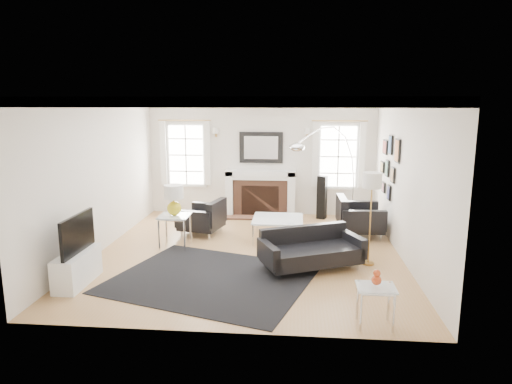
# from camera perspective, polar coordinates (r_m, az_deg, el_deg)

# --- Properties ---
(floor) EXTENTS (6.00, 6.00, 0.00)m
(floor) POSITION_cam_1_polar(r_m,az_deg,el_deg) (8.52, -0.95, -7.55)
(floor) COLOR #A97A46
(floor) RESTS_ON ground
(back_wall) EXTENTS (5.50, 0.04, 2.80)m
(back_wall) POSITION_cam_1_polar(r_m,az_deg,el_deg) (11.14, 0.66, 4.32)
(back_wall) COLOR silver
(back_wall) RESTS_ON floor
(front_wall) EXTENTS (5.50, 0.04, 2.80)m
(front_wall) POSITION_cam_1_polar(r_m,az_deg,el_deg) (5.27, -4.43, -3.61)
(front_wall) COLOR silver
(front_wall) RESTS_ON floor
(left_wall) EXTENTS (0.04, 6.00, 2.80)m
(left_wall) POSITION_cam_1_polar(r_m,az_deg,el_deg) (8.90, -18.89, 1.94)
(left_wall) COLOR silver
(left_wall) RESTS_ON floor
(right_wall) EXTENTS (0.04, 6.00, 2.80)m
(right_wall) POSITION_cam_1_polar(r_m,az_deg,el_deg) (8.35, 18.14, 1.41)
(right_wall) COLOR silver
(right_wall) RESTS_ON floor
(ceiling) EXTENTS (5.50, 6.00, 0.02)m
(ceiling) POSITION_cam_1_polar(r_m,az_deg,el_deg) (8.07, -1.01, 11.63)
(ceiling) COLOR white
(ceiling) RESTS_ON back_wall
(crown_molding) EXTENTS (5.50, 6.00, 0.12)m
(crown_molding) POSITION_cam_1_polar(r_m,az_deg,el_deg) (8.07, -1.01, 11.21)
(crown_molding) COLOR white
(crown_molding) RESTS_ON back_wall
(fireplace) EXTENTS (1.70, 0.69, 1.11)m
(fireplace) POSITION_cam_1_polar(r_m,az_deg,el_deg) (11.07, 0.56, -0.22)
(fireplace) COLOR white
(fireplace) RESTS_ON floor
(mantel_mirror) EXTENTS (1.05, 0.07, 0.75)m
(mantel_mirror) POSITION_cam_1_polar(r_m,az_deg,el_deg) (11.06, 0.64, 5.58)
(mantel_mirror) COLOR black
(mantel_mirror) RESTS_ON back_wall
(window_left) EXTENTS (1.24, 0.15, 1.62)m
(window_left) POSITION_cam_1_polar(r_m,az_deg,el_deg) (11.37, -8.73, 4.63)
(window_left) COLOR white
(window_left) RESTS_ON back_wall
(window_right) EXTENTS (1.24, 0.15, 1.62)m
(window_right) POSITION_cam_1_polar(r_m,az_deg,el_deg) (11.09, 10.24, 4.42)
(window_right) COLOR white
(window_right) RESTS_ON back_wall
(gallery_wall) EXTENTS (0.04, 1.73, 1.29)m
(gallery_wall) POSITION_cam_1_polar(r_m,az_deg,el_deg) (9.58, 16.29, 3.53)
(gallery_wall) COLOR black
(gallery_wall) RESTS_ON right_wall
(tv_unit) EXTENTS (0.35, 1.00, 1.09)m
(tv_unit) POSITION_cam_1_polar(r_m,az_deg,el_deg) (7.53, -21.44, -8.30)
(tv_unit) COLOR white
(tv_unit) RESTS_ON floor
(area_rug) EXTENTS (3.54, 3.22, 0.01)m
(area_rug) POSITION_cam_1_polar(r_m,az_deg,el_deg) (7.34, -5.56, -10.72)
(area_rug) COLOR black
(area_rug) RESTS_ON floor
(sofa) EXTENTS (1.84, 1.38, 0.55)m
(sofa) POSITION_cam_1_polar(r_m,az_deg,el_deg) (7.74, 6.78, -7.28)
(sofa) COLOR black
(sofa) RESTS_ON floor
(armchair_left) EXTENTS (0.99, 1.06, 0.61)m
(armchair_left) POSITION_cam_1_polar(r_m,az_deg,el_deg) (9.64, -6.51, -3.28)
(armchair_left) COLOR black
(armchair_left) RESTS_ON floor
(armchair_right) EXTENTS (0.93, 1.03, 0.67)m
(armchair_right) POSITION_cam_1_polar(r_m,az_deg,el_deg) (9.67, 12.54, -3.20)
(armchair_right) COLOR black
(armchair_right) RESTS_ON floor
(coffee_table) EXTENTS (1.00, 1.00, 0.44)m
(coffee_table) POSITION_cam_1_polar(r_m,az_deg,el_deg) (9.19, 2.75, -3.48)
(coffee_table) COLOR silver
(coffee_table) RESTS_ON floor
(side_table_left) EXTENTS (0.57, 0.57, 0.63)m
(side_table_left) POSITION_cam_1_polar(r_m,az_deg,el_deg) (8.82, -10.13, -3.58)
(side_table_left) COLOR silver
(side_table_left) RESTS_ON floor
(nesting_table) EXTENTS (0.47, 0.39, 0.52)m
(nesting_table) POSITION_cam_1_polar(r_m,az_deg,el_deg) (5.95, 14.73, -12.37)
(nesting_table) COLOR silver
(nesting_table) RESTS_ON floor
(gourd_lamp) EXTENTS (0.36, 0.36, 0.58)m
(gourd_lamp) POSITION_cam_1_polar(r_m,az_deg,el_deg) (8.72, -10.23, -0.74)
(gourd_lamp) COLOR gold
(gourd_lamp) RESTS_ON side_table_left
(orange_vase) EXTENTS (0.12, 0.12, 0.20)m
(orange_vase) POSITION_cam_1_polar(r_m,az_deg,el_deg) (5.86, 14.84, -10.39)
(orange_vase) COLOR #BC3E18
(orange_vase) RESTS_ON nesting_table
(arc_floor_lamp) EXTENTS (1.62, 1.50, 2.29)m
(arc_floor_lamp) POSITION_cam_1_polar(r_m,az_deg,el_deg) (10.23, 8.84, 2.65)
(arc_floor_lamp) COLOR silver
(arc_floor_lamp) RESTS_ON floor
(stick_floor_lamp) EXTENTS (0.32, 0.32, 1.59)m
(stick_floor_lamp) POSITION_cam_1_polar(r_m,az_deg,el_deg) (7.82, 14.30, 0.83)
(stick_floor_lamp) COLOR #B2843D
(stick_floor_lamp) RESTS_ON floor
(speaker_tower) EXTENTS (0.26, 0.26, 1.02)m
(speaker_tower) POSITION_cam_1_polar(r_m,az_deg,el_deg) (10.92, 8.24, -0.66)
(speaker_tower) COLOR black
(speaker_tower) RESTS_ON floor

